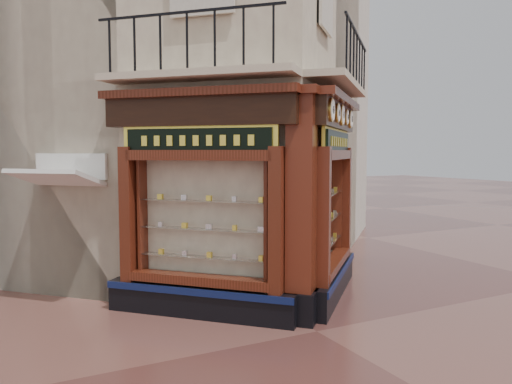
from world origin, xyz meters
TOP-DOWN VIEW (x-y plane):
  - ground at (0.00, 0.00)m, footprint 80.00×80.00m
  - main_building at (0.00, 6.16)m, footprint 11.31×11.31m
  - neighbour_left at (-2.47, 8.63)m, footprint 11.31×11.31m
  - neighbour_right at (2.47, 8.63)m, footprint 11.31×11.31m
  - shopfront_left at (-1.41, 1.57)m, footprint 2.86×2.86m
  - shopfront_right at (1.41, 1.57)m, footprint 2.86×2.86m
  - corner_pilaster at (0.00, 0.50)m, footprint 0.85×0.85m
  - balcony at (0.00, 1.49)m, footprint 5.94×2.97m
  - clock_a at (0.58, 0.48)m, footprint 0.33×0.33m
  - clock_b at (1.07, 0.96)m, footprint 0.29×0.29m
  - clock_c at (1.47, 1.37)m, footprint 0.32×0.32m
  - clock_d at (1.93, 1.83)m, footprint 0.27×0.27m
  - clock_e at (2.39, 2.29)m, footprint 0.31×0.31m
  - awning at (-3.57, 3.37)m, footprint 1.79×1.79m
  - signboard_left at (-1.46, 1.51)m, footprint 2.07×2.07m
  - signboard_right at (1.46, 1.51)m, footprint 2.05×2.05m

SIDE VIEW (x-z plane):
  - ground at x=0.00m, z-range 0.00..0.00m
  - awning at x=-3.57m, z-range -0.18..0.18m
  - corner_pilaster at x=0.00m, z-range -0.04..3.94m
  - shopfront_left at x=-1.41m, z-range -0.01..3.97m
  - shopfront_right at x=1.41m, z-range -0.01..3.97m
  - signboard_left at x=-1.46m, z-range 2.82..3.38m
  - signboard_right at x=1.46m, z-range 2.83..3.37m
  - clock_d at x=1.93m, z-range 3.46..3.78m
  - clock_e at x=2.39m, z-range 3.42..3.82m
  - clock_a at x=0.58m, z-range 3.42..3.82m
  - clock_b at x=1.07m, z-range 3.44..3.80m
  - clock_c at x=1.47m, z-range 3.42..3.82m
  - balcony at x=0.00m, z-range 3.70..4.73m
  - neighbour_left at x=-2.47m, z-range 0.00..11.00m
  - neighbour_right at x=2.47m, z-range 0.00..11.00m
  - main_building at x=0.00m, z-range 0.00..12.00m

